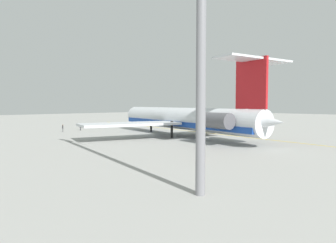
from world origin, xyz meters
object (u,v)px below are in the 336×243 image
(main_jetliner, at_px, (186,118))
(safety_cone_wingtip, at_px, (184,124))
(ground_crew_near_nose, at_px, (80,126))
(safety_cone_tail, at_px, (203,160))
(ground_crew_near_tail, at_px, (63,127))
(safety_cone_nose, at_px, (203,158))

(main_jetliner, bearing_deg, safety_cone_wingtip, -36.10)
(ground_crew_near_nose, relative_size, safety_cone_tail, 3.19)
(ground_crew_near_nose, relative_size, ground_crew_near_tail, 1.02)
(safety_cone_wingtip, bearing_deg, ground_crew_near_nose, 80.13)
(main_jetliner, xyz_separation_m, safety_cone_tail, (-18.89, 18.05, -3.39))
(ground_crew_near_tail, xyz_separation_m, safety_cone_tail, (-46.03, 5.25, -0.82))
(safety_cone_tail, bearing_deg, safety_cone_wingtip, -45.47)
(ground_crew_near_nose, bearing_deg, ground_crew_near_tail, -75.42)
(main_jetliner, height_order, safety_cone_nose, main_jetliner)
(main_jetliner, relative_size, safety_cone_tail, 83.59)
(main_jetliner, xyz_separation_m, ground_crew_near_tail, (27.14, 12.80, -2.57))
(ground_crew_near_nose, height_order, safety_cone_tail, ground_crew_near_nose)
(ground_crew_near_nose, relative_size, safety_cone_nose, 3.19)
(main_jetliner, xyz_separation_m, safety_cone_nose, (-18.01, 16.90, -3.39))
(ground_crew_near_tail, distance_m, safety_cone_nose, 45.35)
(main_jetliner, height_order, ground_crew_near_tail, main_jetliner)
(safety_cone_tail, bearing_deg, main_jetliner, -43.70)
(ground_crew_near_tail, distance_m, safety_cone_tail, 46.33)
(main_jetliner, distance_m, safety_cone_tail, 26.35)
(safety_cone_nose, distance_m, safety_cone_wingtip, 57.34)
(main_jetliner, distance_m, safety_cone_wingtip, 32.85)
(safety_cone_nose, height_order, safety_cone_wingtip, same)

